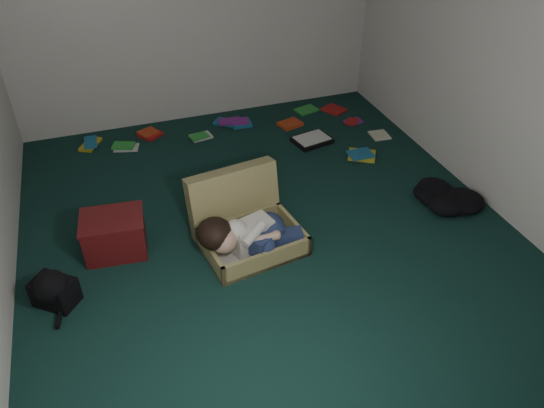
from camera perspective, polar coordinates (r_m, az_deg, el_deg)
floor at (r=4.53m, az=-0.63°, el=-2.52°), size 4.50×4.50×0.00m
wall_back at (r=5.92m, az=-8.27°, el=20.80°), size 4.50×0.00×4.50m
wall_front at (r=2.20m, az=18.79°, el=-10.50°), size 4.50×0.00×4.50m
wall_right at (r=4.84m, az=23.15°, el=14.88°), size 0.00×4.50×4.50m
suitcase at (r=4.31m, az=-2.99°, el=-2.07°), size 0.87×0.85×0.57m
person at (r=4.13m, az=-2.52°, el=-3.26°), size 0.85×0.41×0.35m
maroon_bin at (r=4.37m, az=-16.58°, el=-3.16°), size 0.52×0.43×0.33m
backpack at (r=4.12m, az=-22.35°, el=-8.65°), size 0.47×0.46×0.22m
clothing_pile at (r=5.06m, az=18.63°, el=1.04°), size 0.60×0.54×0.16m
paper_tray at (r=5.76m, az=4.31°, el=6.89°), size 0.44×0.36×0.05m
book_scatter at (r=5.98m, az=-1.66°, el=7.97°), size 3.23×1.45×0.02m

